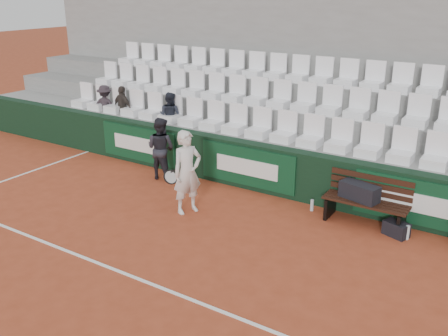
# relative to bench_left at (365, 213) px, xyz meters

# --- Properties ---
(ground) EXTENTS (80.00, 80.00, 0.00)m
(ground) POSITION_rel_bench_left_xyz_m (-2.40, -3.57, -0.23)
(ground) COLOR #A74225
(ground) RESTS_ON ground
(court_baseline) EXTENTS (18.00, 0.06, 0.01)m
(court_baseline) POSITION_rel_bench_left_xyz_m (-2.40, -3.57, -0.22)
(court_baseline) COLOR white
(court_baseline) RESTS_ON ground
(back_barrier) EXTENTS (18.00, 0.34, 1.00)m
(back_barrier) POSITION_rel_bench_left_xyz_m (-2.33, 0.42, 0.28)
(back_barrier) COLOR black
(back_barrier) RESTS_ON ground
(grandstand_tier_front) EXTENTS (18.00, 0.95, 1.00)m
(grandstand_tier_front) POSITION_rel_bench_left_xyz_m (-2.40, 1.06, 0.28)
(grandstand_tier_front) COLOR gray
(grandstand_tier_front) RESTS_ON ground
(grandstand_tier_mid) EXTENTS (18.00, 0.95, 1.45)m
(grandstand_tier_mid) POSITION_rel_bench_left_xyz_m (-2.40, 2.01, 0.50)
(grandstand_tier_mid) COLOR gray
(grandstand_tier_mid) RESTS_ON ground
(grandstand_tier_back) EXTENTS (18.00, 0.95, 1.90)m
(grandstand_tier_back) POSITION_rel_bench_left_xyz_m (-2.40, 2.96, 0.72)
(grandstand_tier_back) COLOR gray
(grandstand_tier_back) RESTS_ON ground
(grandstand_rear_wall) EXTENTS (18.00, 0.30, 4.40)m
(grandstand_rear_wall) POSITION_rel_bench_left_xyz_m (-2.40, 3.58, 1.98)
(grandstand_rear_wall) COLOR gray
(grandstand_rear_wall) RESTS_ON ground
(seat_row_front) EXTENTS (11.90, 0.44, 0.63)m
(seat_row_front) POSITION_rel_bench_left_xyz_m (-2.40, 0.88, 1.09)
(seat_row_front) COLOR white
(seat_row_front) RESTS_ON grandstand_tier_front
(seat_row_mid) EXTENTS (11.90, 0.44, 0.63)m
(seat_row_mid) POSITION_rel_bench_left_xyz_m (-2.40, 1.83, 1.54)
(seat_row_mid) COLOR white
(seat_row_mid) RESTS_ON grandstand_tier_mid
(seat_row_back) EXTENTS (11.90, 0.44, 0.63)m
(seat_row_back) POSITION_rel_bench_left_xyz_m (-2.40, 2.78, 1.99)
(seat_row_back) COLOR white
(seat_row_back) RESTS_ON grandstand_tier_back
(bench_left) EXTENTS (1.50, 0.56, 0.45)m
(bench_left) POSITION_rel_bench_left_xyz_m (0.00, 0.00, 0.00)
(bench_left) COLOR black
(bench_left) RESTS_ON ground
(sports_bag_left) EXTENTS (0.75, 0.47, 0.30)m
(sports_bag_left) POSITION_rel_bench_left_xyz_m (-0.14, 0.02, 0.38)
(sports_bag_left) COLOR black
(sports_bag_left) RESTS_ON bench_left
(sports_bag_ground) EXTENTS (0.48, 0.38, 0.25)m
(sports_bag_ground) POSITION_rel_bench_left_xyz_m (0.61, -0.14, -0.10)
(sports_bag_ground) COLOR black
(sports_bag_ground) RESTS_ON ground
(water_bottle_near) EXTENTS (0.06, 0.06, 0.23)m
(water_bottle_near) POSITION_rel_bench_left_xyz_m (-1.02, 0.03, -0.11)
(water_bottle_near) COLOR silver
(water_bottle_near) RESTS_ON ground
(water_bottle_far) EXTENTS (0.07, 0.07, 0.25)m
(water_bottle_far) POSITION_rel_bench_left_xyz_m (0.80, -0.17, -0.10)
(water_bottle_far) COLOR silver
(water_bottle_far) RESTS_ON ground
(tennis_player) EXTENTS (0.79, 0.69, 1.60)m
(tennis_player) POSITION_rel_bench_left_xyz_m (-3.01, -1.27, 0.57)
(tennis_player) COLOR silver
(tennis_player) RESTS_ON ground
(ball_kid) EXTENTS (0.70, 0.56, 1.39)m
(ball_kid) POSITION_rel_bench_left_xyz_m (-4.56, -0.15, 0.47)
(ball_kid) COLOR #212129
(ball_kid) RESTS_ON ground
(spectator_a) EXTENTS (0.81, 0.65, 1.10)m
(spectator_a) POSITION_rel_bench_left_xyz_m (-7.29, 0.93, 1.33)
(spectator_a) COLOR #292026
(spectator_a) RESTS_ON grandstand_tier_front
(spectator_b) EXTENTS (0.70, 0.37, 1.14)m
(spectator_b) POSITION_rel_bench_left_xyz_m (-6.67, 0.93, 1.35)
(spectator_b) COLOR #322C28
(spectator_b) RESTS_ON grandstand_tier_front
(spectator_c) EXTENTS (0.61, 0.51, 1.15)m
(spectator_c) POSITION_rel_bench_left_xyz_m (-5.14, 0.93, 1.35)
(spectator_c) COLOR #1E222E
(spectator_c) RESTS_ON grandstand_tier_front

